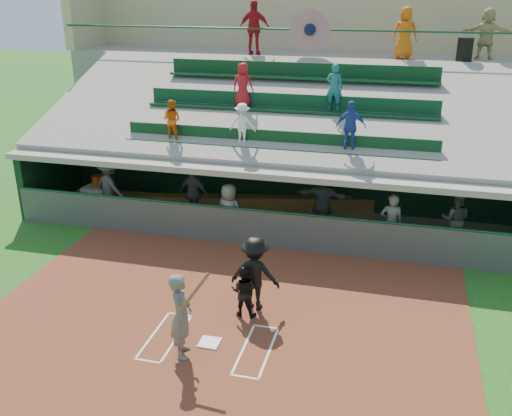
% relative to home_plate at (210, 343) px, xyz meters
% --- Properties ---
extents(ground, '(100.00, 100.00, 0.00)m').
position_rel_home_plate_xyz_m(ground, '(0.00, 0.00, -0.04)').
color(ground, '#1E5618').
rests_on(ground, ground).
extents(dirt_slab, '(11.00, 9.00, 0.02)m').
position_rel_home_plate_xyz_m(dirt_slab, '(0.00, 0.50, -0.03)').
color(dirt_slab, brown).
rests_on(dirt_slab, ground).
extents(home_plate, '(0.43, 0.43, 0.03)m').
position_rel_home_plate_xyz_m(home_plate, '(0.00, 0.00, 0.00)').
color(home_plate, white).
rests_on(home_plate, dirt_slab).
extents(batters_box_chalk, '(2.65, 1.85, 0.01)m').
position_rel_home_plate_xyz_m(batters_box_chalk, '(0.00, 0.00, -0.01)').
color(batters_box_chalk, white).
rests_on(batters_box_chalk, dirt_slab).
extents(dugout_floor, '(16.00, 3.50, 0.04)m').
position_rel_home_plate_xyz_m(dugout_floor, '(0.00, 6.75, -0.02)').
color(dugout_floor, gray).
rests_on(dugout_floor, ground).
extents(concourse_slab, '(20.00, 3.00, 4.60)m').
position_rel_home_plate_xyz_m(concourse_slab, '(0.00, 13.50, 2.26)').
color(concourse_slab, gray).
rests_on(concourse_slab, ground).
extents(grandstand, '(20.40, 10.40, 7.80)m').
position_rel_home_plate_xyz_m(grandstand, '(-0.00, 10.51, 2.23)').
color(grandstand, '#4D524D').
rests_on(grandstand, ground).
extents(batter_at_plate, '(0.93, 0.80, 1.95)m').
position_rel_home_plate_xyz_m(batter_at_plate, '(-0.40, -0.50, 0.91)').
color(batter_at_plate, '#565853').
rests_on(batter_at_plate, dirt_slab).
extents(catcher, '(0.60, 0.47, 1.23)m').
position_rel_home_plate_xyz_m(catcher, '(0.40, 1.28, 0.60)').
color(catcher, black).
rests_on(catcher, dirt_slab).
extents(home_umpire, '(1.17, 0.68, 1.80)m').
position_rel_home_plate_xyz_m(home_umpire, '(0.57, 1.65, 0.88)').
color(home_umpire, black).
rests_on(home_umpire, dirt_slab).
extents(dugout_bench, '(15.26, 3.89, 0.47)m').
position_rel_home_plate_xyz_m(dugout_bench, '(0.28, 8.01, 0.24)').
color(dugout_bench, olive).
rests_on(dugout_bench, dugout_floor).
extents(white_table, '(0.95, 0.76, 0.77)m').
position_rel_home_plate_xyz_m(white_table, '(-6.17, 6.49, 0.39)').
color(white_table, silver).
rests_on(white_table, dugout_floor).
extents(water_cooler, '(0.38, 0.38, 0.38)m').
position_rel_home_plate_xyz_m(water_cooler, '(-6.13, 6.55, 0.96)').
color(water_cooler, '#CE440C').
rests_on(water_cooler, white_table).
extents(dugout_player_a, '(1.40, 1.14, 1.89)m').
position_rel_home_plate_xyz_m(dugout_player_a, '(-5.48, 6.14, 0.95)').
color(dugout_player_a, '#585B55').
rests_on(dugout_player_a, dugout_floor).
extents(dugout_player_b, '(1.11, 0.65, 1.77)m').
position_rel_home_plate_xyz_m(dugout_player_b, '(-2.67, 6.40, 0.89)').
color(dugout_player_b, '#535651').
rests_on(dugout_player_b, dugout_floor).
extents(dugout_player_c, '(0.96, 0.76, 1.72)m').
position_rel_home_plate_xyz_m(dugout_player_c, '(-1.14, 5.23, 0.86)').
color(dugout_player_c, '#565853').
rests_on(dugout_player_c, dugout_floor).
extents(dugout_player_d, '(1.82, 0.72, 1.92)m').
position_rel_home_plate_xyz_m(dugout_player_d, '(1.42, 6.74, 0.97)').
color(dugout_player_d, '#555753').
rests_on(dugout_player_d, dugout_floor).
extents(dugout_player_e, '(0.65, 0.44, 1.73)m').
position_rel_home_plate_xyz_m(dugout_player_e, '(3.53, 5.52, 0.87)').
color(dugout_player_e, '#5D605B').
rests_on(dugout_player_e, dugout_floor).
extents(dugout_player_f, '(0.87, 0.72, 1.63)m').
position_rel_home_plate_xyz_m(dugout_player_f, '(5.30, 6.38, 0.82)').
color(dugout_player_f, '#595B56').
rests_on(dugout_player_f, dugout_floor).
extents(trash_bin, '(0.55, 0.55, 0.82)m').
position_rel_home_plate_xyz_m(trash_bin, '(5.49, 12.22, 4.97)').
color(trash_bin, black).
rests_on(trash_bin, concourse_slab).
extents(concourse_staff_a, '(1.17, 0.49, 2.00)m').
position_rel_home_plate_xyz_m(concourse_staff_a, '(-2.22, 12.42, 5.57)').
color(concourse_staff_a, '#AB131C').
rests_on(concourse_staff_a, concourse_slab).
extents(concourse_staff_b, '(0.93, 0.65, 1.82)m').
position_rel_home_plate_xyz_m(concourse_staff_b, '(3.39, 12.46, 5.48)').
color(concourse_staff_b, '#D95E0C').
rests_on(concourse_staff_b, concourse_slab).
extents(concourse_staff_c, '(1.71, 0.68, 1.80)m').
position_rel_home_plate_xyz_m(concourse_staff_c, '(6.24, 13.05, 5.46)').
color(concourse_staff_c, tan).
rests_on(concourse_staff_c, concourse_slab).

